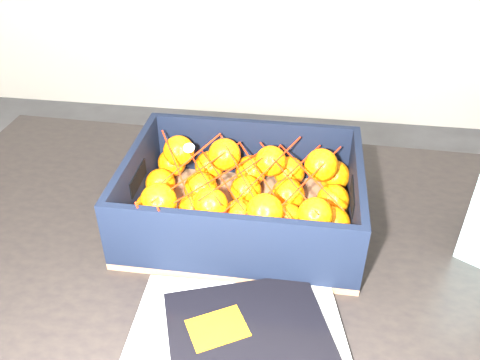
# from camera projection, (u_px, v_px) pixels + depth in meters

# --- Properties ---
(table) EXTENTS (1.22, 0.83, 0.75)m
(table) POSITION_uv_depth(u_px,v_px,m) (239.00, 304.00, 0.85)
(table) COLOR black
(table) RESTS_ON ground
(produce_crate) EXTENTS (0.38, 0.29, 0.12)m
(produce_crate) POSITION_uv_depth(u_px,v_px,m) (243.00, 204.00, 0.85)
(produce_crate) COLOR brown
(produce_crate) RESTS_ON table
(clementine_heap) EXTENTS (0.36, 0.27, 0.10)m
(clementine_heap) POSITION_uv_depth(u_px,v_px,m) (243.00, 197.00, 0.84)
(clementine_heap) COLOR #FB6A05
(clementine_heap) RESTS_ON produce_crate
(mesh_net) EXTENTS (0.32, 0.25, 0.09)m
(mesh_net) POSITION_uv_depth(u_px,v_px,m) (237.00, 177.00, 0.81)
(mesh_net) COLOR red
(mesh_net) RESTS_ON clementine_heap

